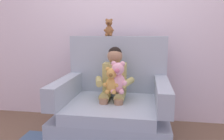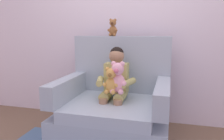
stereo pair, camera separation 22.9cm
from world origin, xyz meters
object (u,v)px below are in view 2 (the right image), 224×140
armchair (115,109)px  seated_child (115,80)px  plush_honey (111,81)px  plush_brown_on_backrest (113,28)px  plush_pink (118,78)px

armchair → seated_child: (-0.00, 0.03, 0.33)m
plush_honey → plush_brown_on_backrest: (-0.11, 0.49, 0.55)m
armchair → plush_brown_on_backrest: size_ratio=5.61×
plush_pink → plush_honey: size_ratio=1.21×
armchair → seated_child: armchair is taller
seated_child → plush_brown_on_backrest: size_ratio=3.88×
seated_child → plush_honey: (-0.00, -0.17, 0.03)m
armchair → plush_honey: armchair is taller
armchair → plush_brown_on_backrest: (-0.11, 0.35, 0.90)m
seated_child → plush_brown_on_backrest: 0.67m
plush_brown_on_backrest → armchair: bearing=-72.9°
armchair → plush_honey: bearing=-91.8°
plush_honey → plush_brown_on_backrest: size_ratio=1.31×
plush_pink → plush_brown_on_backrest: size_ratio=1.59×
plush_brown_on_backrest → seated_child: bearing=-71.8°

